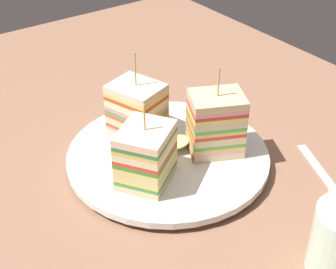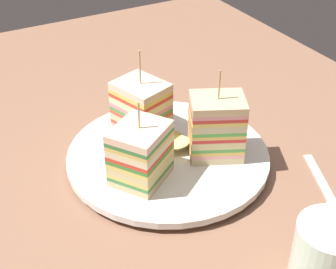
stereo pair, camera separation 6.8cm
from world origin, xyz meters
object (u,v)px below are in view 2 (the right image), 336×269
Objects in this scene: sandwich_wedge_1 at (142,108)px; sandwich_wedge_2 at (140,153)px; plate at (168,157)px; chip_pile at (167,139)px; sandwich_wedge_0 at (216,127)px; spoon at (334,201)px; drinking_glass at (326,261)px.

sandwich_wedge_1 is 1.15× the size of sandwich_wedge_2.
sandwich_wedge_1 reaches higher than sandwich_wedge_2.
plate is 2.53cm from chip_pile.
chip_pile is at bearing 154.80° from plate.
sandwich_wedge_0 is 11.46cm from sandwich_wedge_1.
sandwich_wedge_1 is at bearing 28.63° from sandwich_wedge_2.
sandwich_wedge_1 is 1.81× the size of chip_pile.
plate is 2.10× the size of spoon.
sandwich_wedge_0 reaches higher than chip_pile.
sandwich_wedge_0 reaches higher than plate.
sandwich_wedge_0 reaches higher than sandwich_wedge_2.
sandwich_wedge_0 is at bearing 43.78° from chip_pile.
sandwich_wedge_0 is at bearing -34.93° from sandwich_wedge_2.
plate is 3.46× the size of drinking_glass.
chip_pile is (-4.93, -4.73, -3.31)cm from sandwich_wedge_0.
sandwich_wedge_2 is 1.39× the size of drinking_glass.
sandwich_wedge_0 is at bearing 175.82° from drinking_glass.
sandwich_wedge_2 is at bearing -157.65° from drinking_glass.
sandwich_wedge_2 reaches higher than spoon.
sandwich_wedge_2 is 24.93cm from spoon.
sandwich_wedge_2 reaches higher than drinking_glass.
sandwich_wedge_1 is at bearing -31.01° from sandwich_wedge_0.
plate is 26.50cm from drinking_glass.
chip_pile is 23.43cm from spoon.
sandwich_wedge_0 reaches higher than spoon.
sandwich_wedge_1 is 5.73cm from chip_pile.
drinking_glass is at bearing -101.80° from sandwich_wedge_2.
chip_pile is at bearing -173.74° from drinking_glass.
spoon is at bearing -70.28° from sandwich_wedge_2.
sandwich_wedge_1 reaches higher than plate.
chip_pile is at bearing 2.50° from sandwich_wedge_2.
spoon is (23.80, 14.86, -5.29)cm from sandwich_wedge_1.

